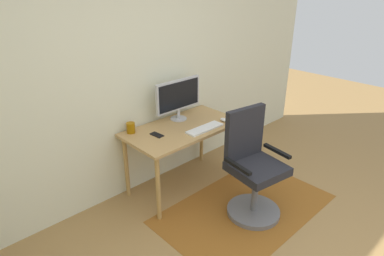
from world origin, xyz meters
The scene contains 9 objects.
wall_back centered at (0.00, 2.20, 1.30)m, with size 6.00×0.10×2.60m, color beige.
area_rug centered at (0.60, 1.06, 0.00)m, with size 1.76×1.08×0.01m, color brown.
desk centered at (0.42, 1.80, 0.64)m, with size 1.22×0.66×0.72m.
monitor centered at (0.53, 1.99, 0.98)m, with size 0.58×0.18×0.44m.
keyboard centered at (0.55, 1.60, 0.73)m, with size 0.43×0.13×0.02m, color white.
computer_mouse centered at (0.85, 1.60, 0.74)m, with size 0.06×0.10×0.03m, color white.
coffee_cup centered at (-0.05, 2.05, 0.77)m, with size 0.09×0.09×0.11m, color #945C07.
cell_phone centered at (0.10, 1.82, 0.73)m, with size 0.07×0.14×0.01m, color black.
office_chair centered at (0.61, 1.01, 0.45)m, with size 0.58×0.53×1.06m.
Camera 1 is at (-1.66, -0.56, 2.13)m, focal length 30.95 mm.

